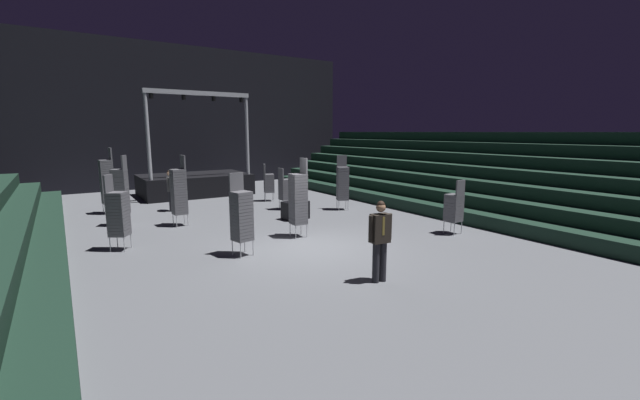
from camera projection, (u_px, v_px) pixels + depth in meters
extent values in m
cube|color=#515459|center=(314.00, 249.00, 11.08)|extent=(22.00, 30.00, 0.10)
cube|color=black|center=(173.00, 117.00, 22.77)|extent=(22.00, 0.30, 8.00)
cube|color=black|center=(48.00, 271.00, 8.55)|extent=(0.75, 24.00, 0.45)
cube|color=black|center=(1.00, 256.00, 8.07)|extent=(0.75, 24.00, 0.45)
cube|color=black|center=(436.00, 210.00, 15.16)|extent=(0.75, 24.00, 0.45)
cube|color=black|center=(450.00, 197.00, 15.49)|extent=(0.75, 24.00, 0.45)
cube|color=black|center=(463.00, 184.00, 15.82)|extent=(0.75, 24.00, 0.45)
cube|color=black|center=(475.00, 171.00, 16.15)|extent=(0.75, 24.00, 0.45)
cube|color=black|center=(487.00, 160.00, 16.48)|extent=(0.75, 24.00, 0.45)
cube|color=black|center=(499.00, 148.00, 16.81)|extent=(0.75, 24.00, 0.45)
cube|color=black|center=(510.00, 137.00, 17.14)|extent=(0.75, 24.00, 0.45)
cube|color=black|center=(195.00, 184.00, 20.35)|extent=(5.16, 3.30, 1.03)
cylinder|color=#9EA0A8|center=(148.00, 136.00, 17.52)|extent=(0.16, 0.16, 3.90)
cylinder|color=#9EA0A8|center=(247.00, 136.00, 20.04)|extent=(0.16, 0.16, 3.90)
cube|color=#9EA0A8|center=(199.00, 93.00, 18.45)|extent=(4.86, 0.20, 0.20)
cylinder|color=black|center=(151.00, 96.00, 17.37)|extent=(0.18, 0.18, 0.22)
cylinder|color=black|center=(184.00, 97.00, 18.12)|extent=(0.18, 0.18, 0.22)
cylinder|color=black|center=(214.00, 99.00, 18.86)|extent=(0.18, 0.18, 0.22)
cylinder|color=black|center=(241.00, 100.00, 19.61)|extent=(0.18, 0.18, 0.22)
cylinder|color=black|center=(383.00, 262.00, 8.50)|extent=(0.15, 0.15, 0.86)
cylinder|color=black|center=(376.00, 263.00, 8.42)|extent=(0.15, 0.15, 0.86)
cube|color=silver|center=(382.00, 229.00, 8.29)|extent=(0.19, 0.12, 0.61)
cube|color=black|center=(380.00, 228.00, 8.34)|extent=(0.43, 0.28, 0.61)
cube|color=brown|center=(384.00, 226.00, 8.22)|extent=(0.06, 0.02, 0.39)
cylinder|color=black|center=(390.00, 227.00, 8.44)|extent=(0.11, 0.11, 0.56)
cylinder|color=black|center=(371.00, 229.00, 8.24)|extent=(0.11, 0.11, 0.56)
sphere|color=#936B4C|center=(381.00, 207.00, 8.26)|extent=(0.20, 0.20, 0.20)
sphere|color=black|center=(381.00, 205.00, 8.25)|extent=(0.17, 0.17, 0.17)
cylinder|color=#B2B5BA|center=(115.00, 221.00, 13.38)|extent=(0.02, 0.02, 0.40)
cylinder|color=#B2B5BA|center=(119.00, 219.00, 13.76)|extent=(0.02, 0.02, 0.40)
cylinder|color=#B2B5BA|center=(127.00, 221.00, 13.44)|extent=(0.02, 0.02, 0.40)
cylinder|color=#B2B5BA|center=(130.00, 218.00, 13.81)|extent=(0.02, 0.02, 0.40)
cube|color=#4C4C51|center=(122.00, 213.00, 13.56)|extent=(0.59, 0.59, 0.08)
cube|color=#4C4C51|center=(122.00, 210.00, 13.54)|extent=(0.59, 0.59, 0.08)
cube|color=#4C4C51|center=(122.00, 208.00, 13.53)|extent=(0.59, 0.59, 0.08)
cube|color=#4C4C51|center=(122.00, 205.00, 13.51)|extent=(0.59, 0.59, 0.08)
cube|color=#4C4C51|center=(121.00, 203.00, 13.50)|extent=(0.59, 0.59, 0.08)
cube|color=#4C4C51|center=(121.00, 201.00, 13.48)|extent=(0.59, 0.59, 0.08)
cube|color=#4C4C51|center=(121.00, 198.00, 13.47)|extent=(0.59, 0.59, 0.08)
cube|color=#4C4C51|center=(121.00, 196.00, 13.45)|extent=(0.59, 0.59, 0.08)
cube|color=#4C4C51|center=(120.00, 193.00, 13.44)|extent=(0.59, 0.59, 0.08)
cube|color=#4C4C51|center=(120.00, 191.00, 13.43)|extent=(0.59, 0.59, 0.08)
cube|color=#4C4C51|center=(120.00, 188.00, 13.41)|extent=(0.59, 0.59, 0.08)
cube|color=#4C4C51|center=(120.00, 186.00, 13.40)|extent=(0.59, 0.59, 0.08)
cube|color=#4C4C51|center=(120.00, 183.00, 13.38)|extent=(0.59, 0.59, 0.08)
cube|color=#4C4C51|center=(119.00, 181.00, 13.37)|extent=(0.59, 0.59, 0.08)
cube|color=#4C4C51|center=(119.00, 178.00, 13.35)|extent=(0.59, 0.59, 0.08)
cube|color=#4C4C51|center=(119.00, 175.00, 13.34)|extent=(0.59, 0.59, 0.08)
cube|color=#4C4C51|center=(119.00, 173.00, 13.33)|extent=(0.59, 0.59, 0.08)
cube|color=#4C4C51|center=(119.00, 170.00, 13.31)|extent=(0.59, 0.59, 0.08)
cube|color=#4C4C51|center=(124.00, 162.00, 13.29)|extent=(0.22, 0.39, 0.46)
cylinder|color=#B2B5BA|center=(177.00, 222.00, 13.33)|extent=(0.02, 0.02, 0.40)
cylinder|color=#B2B5BA|center=(173.00, 220.00, 13.63)|extent=(0.02, 0.02, 0.40)
cylinder|color=#B2B5BA|center=(188.00, 220.00, 13.55)|extent=(0.02, 0.02, 0.40)
cylinder|color=#B2B5BA|center=(184.00, 218.00, 13.86)|extent=(0.02, 0.02, 0.40)
cube|color=#4C4C51|center=(180.00, 213.00, 13.55)|extent=(0.46, 0.46, 0.08)
cube|color=#4C4C51|center=(180.00, 210.00, 13.54)|extent=(0.46, 0.46, 0.08)
cube|color=#4C4C51|center=(180.00, 208.00, 13.52)|extent=(0.46, 0.46, 0.08)
cube|color=#4C4C51|center=(180.00, 205.00, 13.51)|extent=(0.46, 0.46, 0.08)
cube|color=#4C4C51|center=(179.00, 203.00, 13.50)|extent=(0.46, 0.46, 0.08)
cube|color=#4C4C51|center=(179.00, 201.00, 13.48)|extent=(0.46, 0.46, 0.08)
cube|color=#4C4C51|center=(179.00, 198.00, 13.47)|extent=(0.46, 0.46, 0.08)
cube|color=#4C4C51|center=(179.00, 196.00, 13.45)|extent=(0.46, 0.46, 0.08)
cube|color=#4C4C51|center=(179.00, 193.00, 13.44)|extent=(0.46, 0.46, 0.08)
cube|color=#4C4C51|center=(179.00, 191.00, 13.42)|extent=(0.46, 0.46, 0.08)
cube|color=#4C4C51|center=(179.00, 188.00, 13.41)|extent=(0.46, 0.46, 0.08)
cube|color=#4C4C51|center=(178.00, 186.00, 13.39)|extent=(0.46, 0.46, 0.08)
cube|color=#4C4C51|center=(178.00, 183.00, 13.38)|extent=(0.46, 0.46, 0.08)
cube|color=#4C4C51|center=(178.00, 181.00, 13.37)|extent=(0.46, 0.46, 0.08)
cube|color=#4C4C51|center=(178.00, 178.00, 13.35)|extent=(0.46, 0.46, 0.08)
cube|color=#4C4C51|center=(178.00, 176.00, 13.34)|extent=(0.46, 0.46, 0.08)
cube|color=#4C4C51|center=(178.00, 173.00, 13.32)|extent=(0.46, 0.46, 0.08)
cube|color=#4C4C51|center=(178.00, 170.00, 13.31)|extent=(0.46, 0.46, 0.08)
cube|color=#4C4C51|center=(183.00, 162.00, 13.38)|extent=(0.07, 0.41, 0.46)
cylinder|color=#B2B5BA|center=(105.00, 210.00, 15.32)|extent=(0.02, 0.02, 0.40)
cylinder|color=#B2B5BA|center=(103.00, 208.00, 15.62)|extent=(0.02, 0.02, 0.40)
cylinder|color=#B2B5BA|center=(116.00, 209.00, 15.56)|extent=(0.02, 0.02, 0.40)
cylinder|color=#B2B5BA|center=(114.00, 207.00, 15.85)|extent=(0.02, 0.02, 0.40)
cube|color=#4C4C51|center=(109.00, 202.00, 15.55)|extent=(0.48, 0.48, 0.08)
cube|color=#4C4C51|center=(109.00, 200.00, 15.53)|extent=(0.48, 0.48, 0.08)
cube|color=#4C4C51|center=(109.00, 198.00, 15.52)|extent=(0.48, 0.48, 0.08)
cube|color=#4C4C51|center=(108.00, 196.00, 15.50)|extent=(0.48, 0.48, 0.08)
cube|color=#4C4C51|center=(108.00, 194.00, 15.49)|extent=(0.48, 0.48, 0.08)
cube|color=#4C4C51|center=(108.00, 192.00, 15.47)|extent=(0.48, 0.48, 0.08)
cube|color=#4C4C51|center=(108.00, 190.00, 15.46)|extent=(0.48, 0.48, 0.08)
cube|color=#4C4C51|center=(108.00, 187.00, 15.45)|extent=(0.48, 0.48, 0.08)
cube|color=#4C4C51|center=(107.00, 185.00, 15.43)|extent=(0.48, 0.48, 0.08)
cube|color=#4C4C51|center=(107.00, 183.00, 15.42)|extent=(0.48, 0.48, 0.08)
cube|color=#4C4C51|center=(107.00, 181.00, 15.40)|extent=(0.48, 0.48, 0.08)
cube|color=#4C4C51|center=(107.00, 179.00, 15.39)|extent=(0.48, 0.48, 0.08)
cube|color=#4C4C51|center=(107.00, 176.00, 15.37)|extent=(0.48, 0.48, 0.08)
cube|color=#4C4C51|center=(106.00, 174.00, 15.36)|extent=(0.48, 0.48, 0.08)
cube|color=#4C4C51|center=(106.00, 172.00, 15.35)|extent=(0.48, 0.48, 0.08)
cube|color=#4C4C51|center=(106.00, 170.00, 15.33)|extent=(0.48, 0.48, 0.08)
cube|color=#4C4C51|center=(106.00, 168.00, 15.32)|extent=(0.48, 0.48, 0.08)
cube|color=#4C4C51|center=(106.00, 165.00, 15.30)|extent=(0.48, 0.48, 0.08)
cube|color=#4C4C51|center=(105.00, 163.00, 15.29)|extent=(0.48, 0.48, 0.08)
cube|color=#4C4C51|center=(105.00, 161.00, 15.27)|extent=(0.48, 0.48, 0.08)
cube|color=#4C4C51|center=(110.00, 154.00, 15.35)|extent=(0.08, 0.41, 0.46)
cylinder|color=#B2B5BA|center=(296.00, 232.00, 11.90)|extent=(0.02, 0.02, 0.40)
cylinder|color=#B2B5BA|center=(290.00, 230.00, 12.22)|extent=(0.02, 0.02, 0.40)
cylinder|color=#B2B5BA|center=(307.00, 231.00, 12.09)|extent=(0.02, 0.02, 0.40)
cylinder|color=#B2B5BA|center=(301.00, 228.00, 12.41)|extent=(0.02, 0.02, 0.40)
cube|color=#4C4C51|center=(298.00, 222.00, 12.11)|extent=(0.46, 0.46, 0.08)
cube|color=#4C4C51|center=(298.00, 220.00, 12.10)|extent=(0.46, 0.46, 0.08)
cube|color=#4C4C51|center=(298.00, 217.00, 12.09)|extent=(0.46, 0.46, 0.08)
cube|color=#4C4C51|center=(298.00, 214.00, 12.07)|extent=(0.46, 0.46, 0.08)
cube|color=#4C4C51|center=(298.00, 212.00, 12.06)|extent=(0.46, 0.46, 0.08)
cube|color=#4C4C51|center=(298.00, 209.00, 12.04)|extent=(0.46, 0.46, 0.08)
cube|color=#4C4C51|center=(298.00, 206.00, 12.03)|extent=(0.46, 0.46, 0.08)
cube|color=#4C4C51|center=(298.00, 203.00, 12.01)|extent=(0.46, 0.46, 0.08)
cube|color=#4C4C51|center=(298.00, 200.00, 12.00)|extent=(0.46, 0.46, 0.08)
cube|color=#4C4C51|center=(298.00, 198.00, 11.98)|extent=(0.46, 0.46, 0.08)
cube|color=#4C4C51|center=(298.00, 195.00, 11.97)|extent=(0.46, 0.46, 0.08)
cube|color=#4C4C51|center=(298.00, 192.00, 11.96)|extent=(0.46, 0.46, 0.08)
cube|color=#4C4C51|center=(298.00, 189.00, 11.94)|extent=(0.46, 0.46, 0.08)
cube|color=#4C4C51|center=(298.00, 186.00, 11.93)|extent=(0.46, 0.46, 0.08)
cube|color=#4C4C51|center=(298.00, 184.00, 11.91)|extent=(0.46, 0.46, 0.08)
cube|color=#4C4C51|center=(298.00, 181.00, 11.90)|extent=(0.46, 0.46, 0.08)
cube|color=#4C4C51|center=(298.00, 178.00, 11.88)|extent=(0.46, 0.46, 0.08)
cube|color=#4C4C51|center=(298.00, 175.00, 11.87)|extent=(0.46, 0.46, 0.08)
cube|color=#4C4C51|center=(304.00, 166.00, 11.92)|extent=(0.07, 0.41, 0.46)
cylinder|color=#B2B5BA|center=(444.00, 227.00, 12.57)|extent=(0.02, 0.02, 0.40)
cylinder|color=#B2B5BA|center=(451.00, 225.00, 12.79)|extent=(0.02, 0.02, 0.40)
cylinder|color=#B2B5BA|center=(454.00, 229.00, 12.27)|extent=(0.02, 0.02, 0.40)
cylinder|color=#B2B5BA|center=(461.00, 228.00, 12.49)|extent=(0.02, 0.02, 0.40)
cube|color=#4C4C51|center=(453.00, 220.00, 12.49)|extent=(0.47, 0.47, 0.08)
cube|color=#4C4C51|center=(453.00, 217.00, 12.47)|extent=(0.47, 0.47, 0.08)
cube|color=#4C4C51|center=(453.00, 214.00, 12.46)|extent=(0.47, 0.47, 0.08)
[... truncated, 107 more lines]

